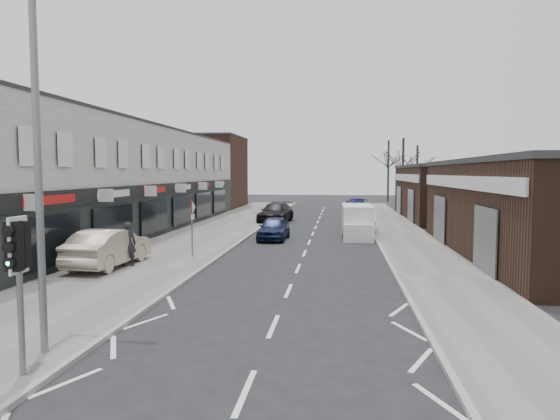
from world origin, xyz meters
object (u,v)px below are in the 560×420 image
(traffic_light, at_px, (18,259))
(sedan_on_pavement, at_px, (109,248))
(parked_car_left_b, at_px, (276,213))
(parked_car_left_a, at_px, (274,228))
(parked_car_right_c, at_px, (356,204))
(white_van, at_px, (357,222))
(parked_car_right_b, at_px, (355,217))
(street_lamp, at_px, (45,146))
(warning_sign, at_px, (193,212))
(parked_car_right_a, at_px, (364,222))
(pedestrian, at_px, (128,244))

(traffic_light, relative_size, sedan_on_pavement, 0.64)
(parked_car_left_b, bearing_deg, parked_car_left_a, -77.96)
(sedan_on_pavement, height_order, parked_car_left_b, sedan_on_pavement)
(parked_car_left_a, relative_size, parked_car_right_c, 0.83)
(white_van, bearing_deg, sedan_on_pavement, -133.55)
(sedan_on_pavement, height_order, parked_car_right_b, sedan_on_pavement)
(street_lamp, distance_m, sedan_on_pavement, 10.93)
(street_lamp, height_order, parked_car_right_c, street_lamp)
(warning_sign, height_order, white_van, warning_sign)
(sedan_on_pavement, bearing_deg, traffic_light, 110.19)
(parked_car_right_a, bearing_deg, parked_car_left_b, -39.52)
(sedan_on_pavement, xyz_separation_m, parked_car_right_a, (11.28, 14.23, -0.19))
(warning_sign, height_order, parked_car_right_c, warning_sign)
(warning_sign, height_order, parked_car_right_a, warning_sign)
(street_lamp, xyz_separation_m, parked_car_left_b, (1.13, 30.19, -3.83))
(parked_car_right_b, bearing_deg, traffic_light, 73.61)
(pedestrian, bearing_deg, traffic_light, 80.09)
(warning_sign, height_order, pedestrian, warning_sign)
(pedestrian, relative_size, parked_car_right_c, 0.38)
(street_lamp, relative_size, parked_car_left_a, 1.97)
(street_lamp, bearing_deg, parked_car_right_b, 74.89)
(traffic_light, xyz_separation_m, parked_car_right_a, (7.80, 25.17, -1.69))
(parked_car_right_b, distance_m, parked_car_right_c, 15.15)
(parked_car_left_a, relative_size, parked_car_right_b, 0.99)
(pedestrian, height_order, parked_car_right_b, pedestrian)
(sedan_on_pavement, xyz_separation_m, pedestrian, (0.76, 0.21, 0.14))
(warning_sign, distance_m, parked_car_right_c, 31.24)
(warning_sign, xyz_separation_m, sedan_on_pavement, (-2.72, -3.08, -1.29))
(sedan_on_pavement, bearing_deg, parked_car_left_b, -99.83)
(sedan_on_pavement, distance_m, parked_car_right_a, 18.16)
(white_van, height_order, parked_car_right_c, white_van)
(pedestrian, relative_size, parked_car_right_b, 0.45)
(traffic_light, xyz_separation_m, parked_car_right_b, (7.34, 28.85, -1.71))
(warning_sign, bearing_deg, traffic_light, -86.90)
(traffic_light, distance_m, parked_car_right_a, 26.40)
(parked_car_right_c, bearing_deg, pedestrian, 66.27)
(parked_car_right_c, bearing_deg, street_lamp, 73.58)
(parked_car_left_a, distance_m, parked_car_right_a, 7.02)
(parked_car_left_a, relative_size, parked_car_left_b, 0.75)
(parked_car_left_b, bearing_deg, pedestrian, -94.92)
(parked_car_left_a, bearing_deg, sedan_on_pavement, -117.88)
(warning_sign, bearing_deg, parked_car_right_b, 61.38)
(white_van, height_order, parked_car_left_b, white_van)
(street_lamp, xyz_separation_m, parked_car_right_b, (7.46, 27.64, -3.92))
(white_van, distance_m, parked_car_left_a, 5.37)
(pedestrian, height_order, parked_car_right_c, pedestrian)
(white_van, distance_m, pedestrian, 15.30)
(street_lamp, distance_m, white_van, 23.05)
(traffic_light, xyz_separation_m, parked_car_left_a, (2.20, 20.94, -1.72))
(traffic_light, distance_m, white_van, 23.91)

